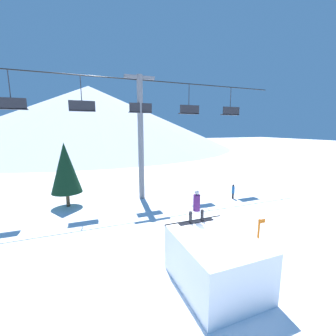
{
  "coord_description": "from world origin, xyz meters",
  "views": [
    {
      "loc": [
        -4.05,
        -6.35,
        5.85
      ],
      "look_at": [
        0.43,
        4.82,
        3.71
      ],
      "focal_mm": 24.0,
      "sensor_mm": 36.0,
      "label": 1
    }
  ],
  "objects_px": {
    "snow_ramp": "(215,261)",
    "snowboarder": "(197,207)",
    "pine_tree_near": "(65,168)",
    "distant_skier": "(233,191)",
    "trail_marker": "(259,234)"
  },
  "relations": [
    {
      "from": "snow_ramp",
      "to": "snowboarder",
      "type": "distance_m",
      "value": 2.21
    },
    {
      "from": "pine_tree_near",
      "to": "distant_skier",
      "type": "xyz_separation_m",
      "value": [
        12.8,
        -3.08,
        -2.29
      ]
    },
    {
      "from": "pine_tree_near",
      "to": "trail_marker",
      "type": "height_order",
      "value": "pine_tree_near"
    },
    {
      "from": "snow_ramp",
      "to": "pine_tree_near",
      "type": "xyz_separation_m",
      "value": [
        -5.45,
        11.48,
        2.01
      ]
    },
    {
      "from": "pine_tree_near",
      "to": "trail_marker",
      "type": "distance_m",
      "value": 13.62
    },
    {
      "from": "snow_ramp",
      "to": "trail_marker",
      "type": "bearing_deg",
      "value": 20.5
    },
    {
      "from": "trail_marker",
      "to": "snow_ramp",
      "type": "bearing_deg",
      "value": -159.5
    },
    {
      "from": "trail_marker",
      "to": "distant_skier",
      "type": "bearing_deg",
      "value": 60.24
    },
    {
      "from": "snowboarder",
      "to": "trail_marker",
      "type": "relative_size",
      "value": 0.99
    },
    {
      "from": "snow_ramp",
      "to": "trail_marker",
      "type": "xyz_separation_m",
      "value": [
        3.25,
        1.22,
        -0.09
      ]
    },
    {
      "from": "distant_skier",
      "to": "snow_ramp",
      "type": "bearing_deg",
      "value": -131.23
    },
    {
      "from": "pine_tree_near",
      "to": "snowboarder",
      "type": "bearing_deg",
      "value": -61.49
    },
    {
      "from": "snowboarder",
      "to": "distant_skier",
      "type": "relative_size",
      "value": 1.3
    },
    {
      "from": "snow_ramp",
      "to": "snowboarder",
      "type": "xyz_separation_m",
      "value": [
        -0.01,
        1.47,
        1.64
      ]
    },
    {
      "from": "pine_tree_near",
      "to": "snow_ramp",
      "type": "bearing_deg",
      "value": -64.62
    }
  ]
}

